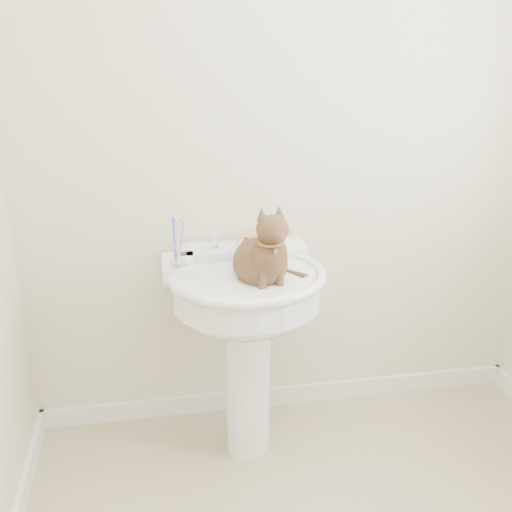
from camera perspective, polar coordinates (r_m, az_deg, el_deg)
name	(u,v)px	position (r m, az deg, el deg)	size (l,w,h in m)	color
wall_back	(288,139)	(2.43, 3.04, 11.03)	(2.20, 0.00, 2.50)	beige
baseboard_back	(283,395)	(2.90, 2.60, -13.10)	(2.20, 0.02, 0.09)	white
pedestal_sink	(247,308)	(2.31, -0.90, -4.95)	(0.61, 0.60, 0.84)	white
faucet	(241,240)	(2.36, -1.44, 1.53)	(0.28, 0.12, 0.14)	silver
soap_bar	(253,238)	(2.46, -0.30, 1.72)	(0.09, 0.06, 0.03)	orange
toothbrush_cup	(178,254)	(2.22, -7.40, 0.19)	(0.07, 0.07, 0.19)	silver
cat	(263,258)	(2.18, 0.68, -0.17)	(0.22, 0.28, 0.41)	brown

